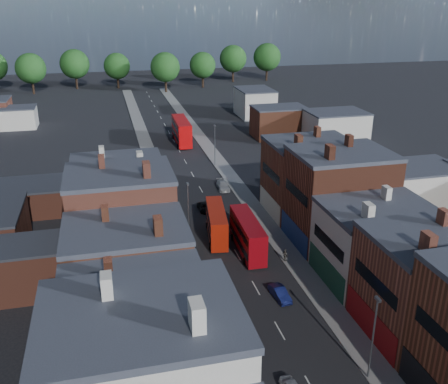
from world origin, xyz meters
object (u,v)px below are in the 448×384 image
car_2 (205,207)px  car_3 (223,186)px  bus_2 (182,131)px  bus_1 (247,234)px  bus_0 (217,223)px  car_1 (280,293)px  ped_3 (285,255)px  ped_1 (219,383)px

car_2 → car_3: size_ratio=0.85×
bus_2 → car_2: (-2.70, -38.44, -2.39)m
bus_2 → bus_1: bearing=-88.8°
bus_1 → car_3: 22.73m
bus_1 → bus_0: bearing=124.4°
bus_0 → bus_1: bus_1 is taller
bus_2 → car_2: bearing=-92.8°
bus_2 → car_1: bearing=-88.4°
car_1 → car_3: bearing=81.3°
bus_0 → car_2: bus_0 is taller
car_3 → ped_3: size_ratio=2.80×
bus_1 → car_1: 11.43m
ped_3 → car_2: bearing=1.9°
bus_0 → car_1: 16.43m
car_2 → bus_1: bearing=-81.1°
car_2 → ped_1: size_ratio=2.28×
car_1 → ped_1: 15.42m
bus_0 → ped_3: (6.80, -8.47, -1.35)m
bus_1 → car_3: (2.22, 22.55, -1.77)m
bus_1 → car_3: size_ratio=2.31×
bus_2 → car_3: (2.22, -30.13, -2.27)m
car_2 → ped_1: (-6.50, -37.57, 0.43)m
car_1 → ped_3: (3.37, 7.52, 0.31)m
car_2 → bus_2: bearing=84.2°
car_2 → car_3: 9.66m
bus_1 → car_2: bus_1 is taller
car_1 → ped_1: size_ratio=2.20×
ped_1 → bus_1: bearing=-125.8°
car_3 → bus_2: bearing=97.3°
bus_1 → car_1: (0.43, -11.28, -1.81)m
bus_0 → car_3: size_ratio=2.20×
ped_1 → car_1: bearing=-142.9°
bus_0 → car_3: 18.67m
bus_0 → ped_3: size_ratio=6.16×
car_3 → car_2: bearing=-117.6°
car_1 → ped_3: size_ratio=2.31×
ped_3 → car_1: bearing=137.9°
car_1 → ped_3: 8.24m
car_1 → car_3: 33.88m
car_2 → car_1: bearing=-84.8°
bus_2 → ped_1: bus_2 is taller
car_3 → ped_3: (1.58, -26.32, 0.27)m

